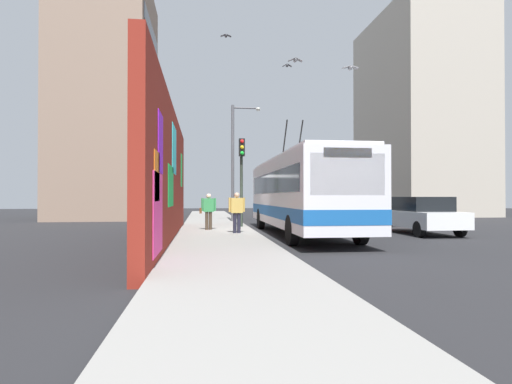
{
  "coord_description": "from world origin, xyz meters",
  "views": [
    {
      "loc": [
        -18.39,
        2.23,
        1.58
      ],
      "look_at": [
        1.6,
        -0.34,
        1.81
      ],
      "focal_mm": 29.49,
      "sensor_mm": 36.0,
      "label": 1
    }
  ],
  "objects_px": {
    "pedestrian_at_curb": "(237,209)",
    "parked_car_white": "(420,214)",
    "parked_car_red": "(365,210)",
    "parked_car_champagne": "(334,207)",
    "pedestrian_midblock": "(208,209)",
    "traffic_light": "(242,167)",
    "street_lamp": "(236,155)",
    "city_bus": "(301,192)"
  },
  "relations": [
    {
      "from": "parked_car_white",
      "to": "parked_car_red",
      "type": "relative_size",
      "value": 1.01
    },
    {
      "from": "parked_car_red",
      "to": "parked_car_champagne",
      "type": "bearing_deg",
      "value": -0.0
    },
    {
      "from": "pedestrian_at_curb",
      "to": "city_bus",
      "type": "bearing_deg",
      "value": -82.62
    },
    {
      "from": "pedestrian_at_curb",
      "to": "traffic_light",
      "type": "xyz_separation_m",
      "value": [
        3.45,
        -0.51,
        1.91
      ]
    },
    {
      "from": "parked_car_red",
      "to": "pedestrian_midblock",
      "type": "relative_size",
      "value": 2.77
    },
    {
      "from": "pedestrian_midblock",
      "to": "street_lamp",
      "type": "height_order",
      "value": "street_lamp"
    },
    {
      "from": "pedestrian_at_curb",
      "to": "traffic_light",
      "type": "distance_m",
      "value": 3.98
    },
    {
      "from": "city_bus",
      "to": "street_lamp",
      "type": "distance_m",
      "value": 8.24
    },
    {
      "from": "pedestrian_at_curb",
      "to": "traffic_light",
      "type": "height_order",
      "value": "traffic_light"
    },
    {
      "from": "parked_car_white",
      "to": "street_lamp",
      "type": "height_order",
      "value": "street_lamp"
    },
    {
      "from": "parked_car_champagne",
      "to": "street_lamp",
      "type": "height_order",
      "value": "street_lamp"
    },
    {
      "from": "parked_car_white",
      "to": "traffic_light",
      "type": "distance_m",
      "value": 8.29
    },
    {
      "from": "parked_car_champagne",
      "to": "traffic_light",
      "type": "bearing_deg",
      "value": 139.61
    },
    {
      "from": "parked_car_champagne",
      "to": "street_lamp",
      "type": "distance_m",
      "value": 8.94
    },
    {
      "from": "parked_car_red",
      "to": "street_lamp",
      "type": "xyz_separation_m",
      "value": [
        1.59,
        7.26,
        3.22
      ]
    },
    {
      "from": "city_bus",
      "to": "pedestrian_at_curb",
      "type": "relative_size",
      "value": 7.09
    },
    {
      "from": "pedestrian_midblock",
      "to": "parked_car_champagne",
      "type": "bearing_deg",
      "value": -41.12
    },
    {
      "from": "city_bus",
      "to": "parked_car_white",
      "type": "xyz_separation_m",
      "value": [
        -0.06,
        -5.2,
        -0.94
      ]
    },
    {
      "from": "city_bus",
      "to": "parked_car_red",
      "type": "relative_size",
      "value": 2.61
    },
    {
      "from": "parked_car_white",
      "to": "pedestrian_midblock",
      "type": "bearing_deg",
      "value": 80.25
    },
    {
      "from": "city_bus",
      "to": "pedestrian_at_curb",
      "type": "height_order",
      "value": "city_bus"
    },
    {
      "from": "pedestrian_at_curb",
      "to": "pedestrian_midblock",
      "type": "bearing_deg",
      "value": 30.82
    },
    {
      "from": "pedestrian_at_curb",
      "to": "street_lamp",
      "type": "xyz_separation_m",
      "value": [
        7.99,
        -0.6,
        2.97
      ]
    },
    {
      "from": "parked_car_white",
      "to": "street_lamp",
      "type": "relative_size",
      "value": 0.65
    },
    {
      "from": "pedestrian_midblock",
      "to": "traffic_light",
      "type": "xyz_separation_m",
      "value": [
        1.62,
        -1.61,
        1.94
      ]
    },
    {
      "from": "pedestrian_midblock",
      "to": "traffic_light",
      "type": "bearing_deg",
      "value": -44.73
    },
    {
      "from": "city_bus",
      "to": "parked_car_red",
      "type": "xyz_separation_m",
      "value": [
        6.05,
        -5.2,
        -0.94
      ]
    },
    {
      "from": "pedestrian_at_curb",
      "to": "parked_car_white",
      "type": "bearing_deg",
      "value": -87.89
    },
    {
      "from": "parked_car_champagne",
      "to": "pedestrian_midblock",
      "type": "bearing_deg",
      "value": 138.88
    },
    {
      "from": "parked_car_champagne",
      "to": "street_lamp",
      "type": "relative_size",
      "value": 0.68
    },
    {
      "from": "traffic_light",
      "to": "pedestrian_midblock",
      "type": "bearing_deg",
      "value": 135.27
    },
    {
      "from": "parked_car_champagne",
      "to": "traffic_light",
      "type": "xyz_separation_m",
      "value": [
        -8.64,
        7.35,
        2.16
      ]
    },
    {
      "from": "city_bus",
      "to": "parked_car_champagne",
      "type": "height_order",
      "value": "city_bus"
    },
    {
      "from": "parked_car_champagne",
      "to": "pedestrian_midblock",
      "type": "height_order",
      "value": "pedestrian_midblock"
    },
    {
      "from": "city_bus",
      "to": "traffic_light",
      "type": "relative_size",
      "value": 2.68
    },
    {
      "from": "city_bus",
      "to": "traffic_light",
      "type": "distance_m",
      "value": 3.97
    },
    {
      "from": "parked_car_white",
      "to": "pedestrian_at_curb",
      "type": "height_order",
      "value": "pedestrian_at_curb"
    },
    {
      "from": "parked_car_red",
      "to": "parked_car_champagne",
      "type": "height_order",
      "value": "same"
    },
    {
      "from": "parked_car_champagne",
      "to": "parked_car_red",
      "type": "bearing_deg",
      "value": 180.0
    },
    {
      "from": "traffic_light",
      "to": "street_lamp",
      "type": "bearing_deg",
      "value": -1.08
    },
    {
      "from": "pedestrian_at_curb",
      "to": "street_lamp",
      "type": "relative_size",
      "value": 0.24
    },
    {
      "from": "pedestrian_midblock",
      "to": "parked_car_white",
      "type": "bearing_deg",
      "value": -99.75
    }
  ]
}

